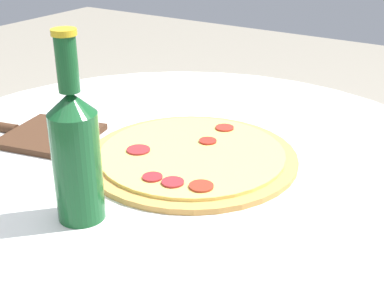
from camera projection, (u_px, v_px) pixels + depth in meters
name	position (u px, v px, depth m)	size (l,w,h in m)	color
table	(179.00, 239.00, 1.01)	(1.07, 1.07, 0.71)	silver
pizza	(192.00, 156.00, 0.93)	(0.37, 0.37, 0.02)	#C68E47
beer_bottle	(76.00, 151.00, 0.72)	(0.07, 0.07, 0.27)	#144C23
pizza_paddle	(37.00, 133.00, 1.03)	(0.19, 0.33, 0.02)	#422819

